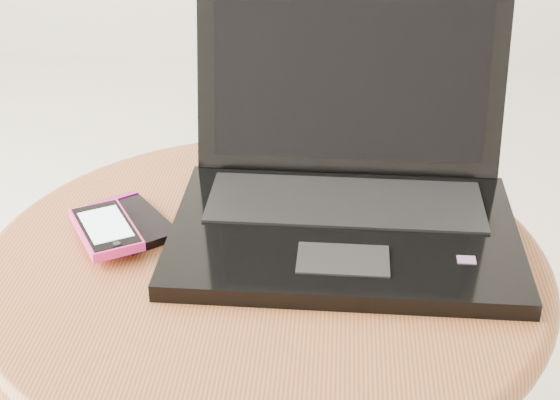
{
  "coord_description": "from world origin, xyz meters",
  "views": [
    {
      "loc": [
        0.08,
        -0.65,
        0.95
      ],
      "look_at": [
        0.03,
        0.09,
        0.53
      ],
      "focal_mm": 53.64,
      "sensor_mm": 36.0,
      "label": 1
    }
  ],
  "objects": [
    {
      "name": "laptop",
      "position": [
        0.1,
        0.16,
        0.52
      ],
      "size": [
        0.37,
        0.31,
        0.24
      ],
      "color": "black",
      "rests_on": "table"
    },
    {
      "name": "table",
      "position": [
        0.01,
        0.08,
        0.37
      ],
      "size": [
        0.6,
        0.6,
        0.47
      ],
      "color": "#623014",
      "rests_on": "ground"
    },
    {
      "name": "phone_black",
      "position": [
        -0.14,
        0.13,
        0.48
      ],
      "size": [
        0.11,
        0.12,
        0.01
      ],
      "color": "black",
      "rests_on": "table"
    },
    {
      "name": "phone_pink",
      "position": [
        -0.16,
        0.09,
        0.49
      ],
      "size": [
        0.1,
        0.12,
        0.01
      ],
      "color": "#FD2C8F",
      "rests_on": "phone_black"
    }
  ]
}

